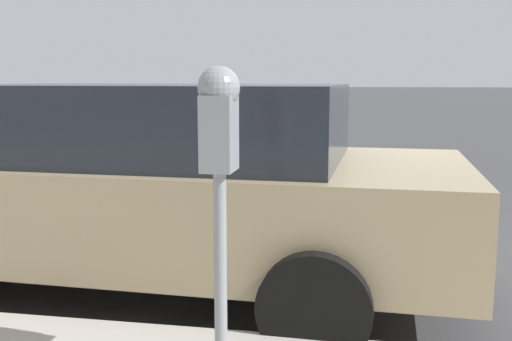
{
  "coord_description": "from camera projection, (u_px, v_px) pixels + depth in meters",
  "views": [
    {
      "loc": [
        -5.3,
        -0.24,
        1.56
      ],
      "look_at": [
        -2.46,
        0.27,
        1.12
      ],
      "focal_mm": 42.0,
      "sensor_mm": 36.0,
      "label": 1
    }
  ],
  "objects": [
    {
      "name": "parking_meter",
      "position": [
        219.0,
        144.0,
        2.68
      ],
      "size": [
        0.21,
        0.19,
        1.45
      ],
      "color": "gray",
      "rests_on": "sidewalk"
    },
    {
      "name": "car_tan",
      "position": [
        136.0,
        182.0,
        4.45
      ],
      "size": [
        2.26,
        4.94,
        1.52
      ],
      "rotation": [
        0.0,
        0.0,
        -0.04
      ],
      "color": "tan",
      "rests_on": "ground_plane"
    },
    {
      "name": "ground_plane",
      "position": [
        333.0,
        253.0,
        5.43
      ],
      "size": [
        220.0,
        220.0,
        0.0
      ],
      "primitive_type": "plane",
      "color": "#424244"
    }
  ]
}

